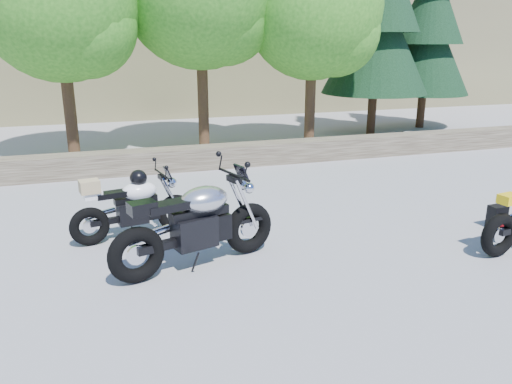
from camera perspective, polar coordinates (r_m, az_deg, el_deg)
ground at (r=6.42m, az=0.97°, el=-9.09°), size 90.00×90.00×0.00m
stone_wall at (r=11.42m, az=-7.73°, el=3.83°), size 22.00×0.55×0.50m
tree_decid_left at (r=12.65m, az=-21.19°, el=19.62°), size 3.67×3.67×5.62m
tree_decid_right at (r=13.60m, az=7.07°, el=19.75°), size 3.54×3.54×5.41m
conifer_near at (r=15.87m, az=13.85°, el=19.66°), size 3.17×3.17×7.06m
conifer_far at (r=17.56m, az=19.18°, el=17.59°), size 2.82×2.82×6.27m
silver_bike at (r=6.40m, az=-6.78°, el=-3.78°), size 2.27×0.93×1.17m
white_bike at (r=7.53m, az=-13.93°, el=-1.48°), size 1.84×0.63×1.02m
backpack at (r=8.66m, az=25.85°, el=-2.59°), size 0.28×0.25×0.36m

